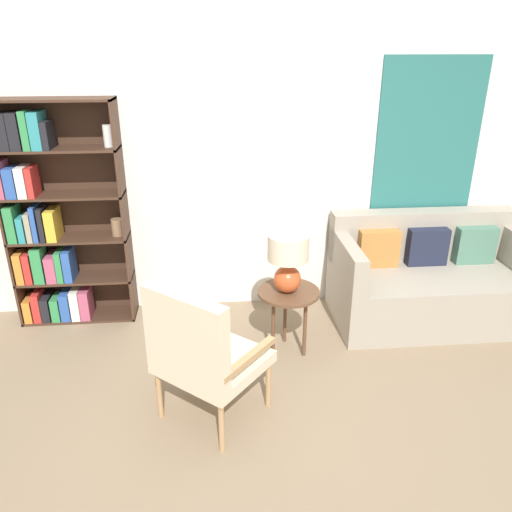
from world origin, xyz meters
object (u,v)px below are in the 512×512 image
at_px(bookshelf, 52,225).
at_px(table_lamp, 288,258).
at_px(armchair, 200,350).
at_px(couch, 428,281).
at_px(side_table, 288,298).

distance_m(bookshelf, table_lamp, 2.06).
height_order(armchair, table_lamp, table_lamp).
xyz_separation_m(armchair, couch, (2.03, 1.23, -0.21)).
xyz_separation_m(armchair, table_lamp, (0.66, 0.76, 0.27)).
bearing_deg(table_lamp, armchair, -130.98).
distance_m(couch, side_table, 1.43).
distance_m(bookshelf, side_table, 2.11).
distance_m(armchair, couch, 2.38).
bearing_deg(bookshelf, side_table, -20.47).
relative_size(couch, side_table, 3.07).
distance_m(armchair, table_lamp, 1.05).
bearing_deg(side_table, armchair, -131.25).
relative_size(bookshelf, couch, 1.14).
bearing_deg(side_table, couch, 18.68).
bearing_deg(side_table, bookshelf, 159.53).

